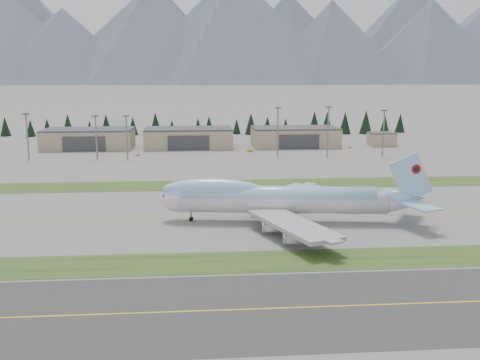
{
  "coord_description": "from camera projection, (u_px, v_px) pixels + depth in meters",
  "views": [
    {
      "loc": [
        -10.17,
        -148.82,
        40.51
      ],
      "look_at": [
        2.83,
        13.66,
        8.0
      ],
      "focal_mm": 40.0,
      "sensor_mm": 36.0,
      "label": 1
    }
  ],
  "objects": [
    {
      "name": "hangar_right",
      "position": [
        295.0,
        137.0,
        303.19
      ],
      "size": [
        48.0,
        26.6,
        10.8
      ],
      "color": "gray",
      "rests_on": "ground"
    },
    {
      "name": "service_vehicle_b",
      "position": [
        250.0,
        152.0,
        282.26
      ],
      "size": [
        3.95,
        2.0,
        1.24
      ],
      "primitive_type": "imported",
      "rotation": [
        0.0,
        0.0,
        1.76
      ],
      "color": "#A2B32C",
      "rests_on": "ground"
    },
    {
      "name": "grass_strip_far",
      "position": [
        226.0,
        185.0,
        198.19
      ],
      "size": [
        400.0,
        18.0,
        0.08
      ],
      "primitive_type": "cube",
      "color": "#28491A",
      "rests_on": "ground"
    },
    {
      "name": "hangar_left",
      "position": [
        89.0,
        139.0,
        294.2
      ],
      "size": [
        48.0,
        26.6,
        10.8
      ],
      "color": "gray",
      "rests_on": "ground"
    },
    {
      "name": "service_vehicle_c",
      "position": [
        350.0,
        148.0,
        296.86
      ],
      "size": [
        1.99,
        4.17,
        1.17
      ],
      "primitive_type": "imported",
      "rotation": [
        0.0,
        0.0,
        -0.09
      ],
      "color": "silver",
      "rests_on": "ground"
    },
    {
      "name": "grass_strip_near",
      "position": [
        246.0,
        262.0,
        117.05
      ],
      "size": [
        400.0,
        14.0,
        0.08
      ],
      "primitive_type": "cube",
      "color": "#28491A",
      "rests_on": "ground"
    },
    {
      "name": "service_vehicle_a",
      "position": [
        138.0,
        155.0,
        269.36
      ],
      "size": [
        2.01,
        3.76,
        1.22
      ],
      "primitive_type": "imported",
      "rotation": [
        0.0,
        0.0,
        -0.16
      ],
      "color": "silver",
      "rests_on": "ground"
    },
    {
      "name": "boeing_747_freighter",
      "position": [
        280.0,
        199.0,
        147.4
      ],
      "size": [
        75.58,
        64.57,
        19.84
      ],
      "rotation": [
        0.0,
        0.0,
        -0.12
      ],
      "color": "silver",
      "rests_on": "ground"
    },
    {
      "name": "taxiway_line_main",
      "position": [
        234.0,
        217.0,
        154.2
      ],
      "size": [
        400.0,
        0.4,
        0.02
      ],
      "primitive_type": "cube",
      "color": "yellow",
      "rests_on": "ground"
    },
    {
      "name": "mountain_ridge_front",
      "position": [
        191.0,
        28.0,
        2296.74
      ],
      "size": [
        4408.56,
        1239.06,
        521.22
      ],
      "color": "slate",
      "rests_on": "ground"
    },
    {
      "name": "ground",
      "position": [
        234.0,
        217.0,
        154.2
      ],
      "size": [
        7000.0,
        7000.0,
        0.0
      ],
      "primitive_type": "plane",
      "color": "#5F5F5D",
      "rests_on": "ground"
    },
    {
      "name": "taxiway_line_near",
      "position": [
        258.0,
        309.0,
        93.59
      ],
      "size": [
        400.0,
        0.4,
        0.02
      ],
      "primitive_type": "cube",
      "color": "yellow",
      "rests_on": "ground"
    },
    {
      "name": "conifer_belt",
      "position": [
        229.0,
        124.0,
        360.27
      ],
      "size": [
        275.26,
        15.83,
        16.32
      ],
      "color": "black",
      "rests_on": "ground"
    },
    {
      "name": "mountain_ridge_rear",
      "position": [
        234.0,
        34.0,
        2955.02
      ],
      "size": [
        4391.0,
        1067.54,
        533.77
      ],
      "color": "slate",
      "rests_on": "ground"
    },
    {
      "name": "control_shed",
      "position": [
        382.0,
        139.0,
        305.56
      ],
      "size": [
        14.0,
        12.0,
        7.6
      ],
      "color": "gray",
      "rests_on": "ground"
    },
    {
      "name": "floodlight_masts",
      "position": [
        212.0,
        125.0,
        258.73
      ],
      "size": [
        175.48,
        7.8,
        24.92
      ],
      "color": "slate",
      "rests_on": "ground"
    },
    {
      "name": "hangar_center",
      "position": [
        189.0,
        138.0,
        298.5
      ],
      "size": [
        48.0,
        26.6,
        10.8
      ],
      "color": "gray",
      "rests_on": "ground"
    },
    {
      "name": "asphalt_taxiway",
      "position": [
        258.0,
        309.0,
        93.59
      ],
      "size": [
        400.0,
        32.0,
        0.04
      ],
      "primitive_type": "cube",
      "color": "#313131",
      "rests_on": "ground"
    }
  ]
}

